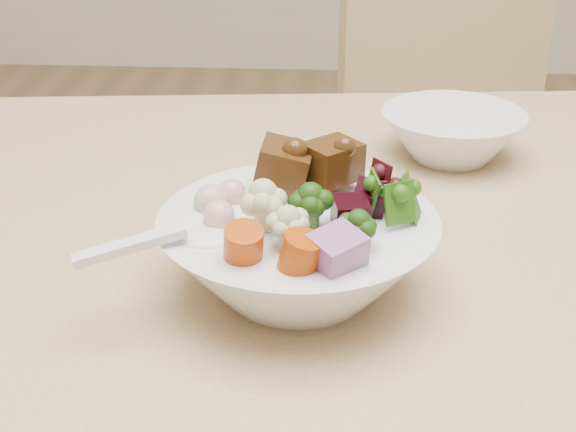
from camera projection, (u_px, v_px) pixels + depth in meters
The scene contains 4 objects.
chair_far at pixel (470, 178), 1.41m from camera, with size 0.53×0.53×0.89m.
food_bowl at pixel (300, 248), 0.62m from camera, with size 0.22×0.22×0.12m.
soup_spoon at pixel (187, 242), 0.57m from camera, with size 0.12×0.06×0.02m.
side_bowl at pixel (452, 135), 0.87m from camera, with size 0.15×0.15×0.05m, color white, non-canonical shape.
Camera 1 is at (-0.14, -0.63, 1.08)m, focal length 50.00 mm.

